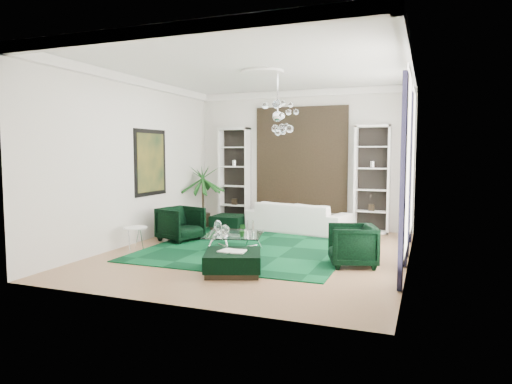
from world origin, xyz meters
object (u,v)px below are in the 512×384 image
at_px(side_table, 136,239).
at_px(armchair_left, 181,224).
at_px(ottoman_side, 229,222).
at_px(coffee_table, 234,243).
at_px(ottoman_front, 233,263).
at_px(sofa, 298,217).
at_px(palm, 203,187).
at_px(armchair_right, 352,245).

bearing_deg(side_table, armchair_left, 71.82).
height_order(ottoman_side, side_table, side_table).
height_order(coffee_table, ottoman_front, coffee_table).
height_order(sofa, side_table, sofa).
bearing_deg(sofa, coffee_table, 89.65).
relative_size(armchair_left, coffee_table, 0.77).
bearing_deg(armchair_left, side_table, -179.98).
height_order(coffee_table, palm, palm).
bearing_deg(armchair_left, ottoman_front, -115.70).
relative_size(armchair_right, coffee_table, 0.74).
relative_size(ottoman_side, ottoman_front, 0.89).
bearing_deg(coffee_table, palm, 127.79).
relative_size(coffee_table, ottoman_front, 1.21).
height_order(sofa, ottoman_front, sofa).
distance_m(ottoman_front, side_table, 2.92).
xyz_separation_m(ottoman_front, palm, (-2.83, 4.37, 0.92)).
bearing_deg(coffee_table, armchair_right, -6.28).
bearing_deg(palm, ottoman_side, -12.03).
xyz_separation_m(coffee_table, palm, (-2.19, 2.83, 0.91)).
relative_size(armchair_left, armchair_right, 1.05).
distance_m(ottoman_side, side_table, 3.24).
relative_size(armchair_left, ottoman_side, 1.05).
relative_size(armchair_right, side_table, 1.70).
xyz_separation_m(ottoman_side, ottoman_front, (1.93, -4.17, 0.00)).
distance_m(armchair_left, coffee_table, 1.84).
bearing_deg(sofa, palm, 11.94).
height_order(sofa, ottoman_side, sofa).
height_order(armchair_left, coffee_table, armchair_left).
xyz_separation_m(ottoman_side, palm, (-0.90, 0.19, 0.92)).
relative_size(sofa, armchair_right, 3.15).
bearing_deg(ottoman_front, armchair_right, 34.32).
bearing_deg(palm, armchair_right, -33.48).
height_order(armchair_left, ottoman_side, armchair_left).
bearing_deg(coffee_table, ottoman_front, -67.41).
bearing_deg(side_table, sofa, 51.54).
xyz_separation_m(armchair_right, ottoman_side, (-3.79, 2.91, -0.20)).
height_order(armchair_right, ottoman_front, armchair_right).
distance_m(sofa, side_table, 4.31).
bearing_deg(armchair_left, sofa, -28.37).
height_order(armchair_left, side_table, armchair_left).
bearing_deg(side_table, palm, 91.72).
bearing_deg(coffee_table, side_table, -166.27).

